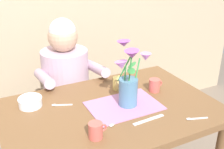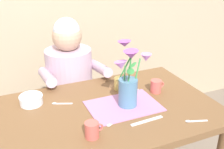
{
  "view_description": "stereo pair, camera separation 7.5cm",
  "coord_description": "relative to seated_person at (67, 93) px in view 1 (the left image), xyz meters",
  "views": [
    {
      "loc": [
        -0.6,
        -1.21,
        1.55
      ],
      "look_at": [
        0.03,
        0.05,
        0.92
      ],
      "focal_mm": 44.29,
      "sensor_mm": 36.0,
      "label": 1
    },
    {
      "loc": [
        -0.53,
        -1.24,
        1.55
      ],
      "look_at": [
        0.03,
        0.05,
        0.92
      ],
      "focal_mm": 44.29,
      "sensor_mm": 36.0,
      "label": 2
    }
  ],
  "objects": [
    {
      "name": "dinner_knife",
      "position": [
        0.19,
        -0.82,
        0.18
      ],
      "size": [
        0.19,
        0.03,
        0.0
      ],
      "primitive_type": "cube",
      "rotation": [
        0.0,
        0.0,
        0.05
      ],
      "color": "silver",
      "rests_on": "dining_table"
    },
    {
      "name": "spoon_2",
      "position": [
        -0.19,
        -0.46,
        0.18
      ],
      "size": [
        0.12,
        0.06,
        0.01
      ],
      "color": "silver",
      "rests_on": "dining_table"
    },
    {
      "name": "seated_person",
      "position": [
        0.0,
        0.0,
        0.0
      ],
      "size": [
        0.45,
        0.47,
        1.14
      ],
      "rotation": [
        0.0,
        0.0,
        0.01
      ],
      "color": "#4C4C56",
      "rests_on": "ground_plane"
    },
    {
      "name": "flower_vase",
      "position": [
        0.17,
        -0.63,
        0.33
      ],
      "size": [
        0.24,
        0.26,
        0.36
      ],
      "color": "teal",
      "rests_on": "dining_table"
    },
    {
      "name": "dining_table",
      "position": [
        0.07,
        -0.62,
        0.08
      ],
      "size": [
        1.2,
        0.8,
        0.74
      ],
      "color": "brown",
      "rests_on": "ground_plane"
    },
    {
      "name": "spoon_3",
      "position": [
        0.01,
        -0.77,
        0.18
      ],
      "size": [
        0.12,
        0.06,
        0.01
      ],
      "color": "silver",
      "rests_on": "dining_table"
    },
    {
      "name": "tea_cup",
      "position": [
        -0.12,
        -0.83,
        0.22
      ],
      "size": [
        0.09,
        0.07,
        0.08
      ],
      "color": "#CC564C",
      "rests_on": "dining_table"
    },
    {
      "name": "spoon_1",
      "position": [
        0.25,
        -0.52,
        0.18
      ],
      "size": [
        0.11,
        0.07,
        0.01
      ],
      "color": "silver",
      "rests_on": "dining_table"
    },
    {
      "name": "ceramic_bowl",
      "position": [
        -0.33,
        -0.39,
        0.21
      ],
      "size": [
        0.14,
        0.14,
        0.06
      ],
      "color": "white",
      "rests_on": "dining_table"
    },
    {
      "name": "ceramic_mug",
      "position": [
        0.21,
        -0.43,
        0.22
      ],
      "size": [
        0.09,
        0.07,
        0.08
      ],
      "color": "#E5C666",
      "rests_on": "dining_table"
    },
    {
      "name": "coffee_cup",
      "position": [
        0.41,
        -0.55,
        0.22
      ],
      "size": [
        0.09,
        0.07,
        0.08
      ],
      "color": "#CC564C",
      "rests_on": "dining_table"
    },
    {
      "name": "striped_placemat",
      "position": [
        0.14,
        -0.63,
        0.18
      ],
      "size": [
        0.4,
        0.28,
        0.0
      ],
      "primitive_type": "cube",
      "color": "#B275A3",
      "rests_on": "dining_table"
    },
    {
      "name": "spoon_4",
      "position": [
        0.4,
        -0.91,
        0.18
      ],
      "size": [
        0.12,
        0.05,
        0.01
      ],
      "color": "silver",
      "rests_on": "dining_table"
    }
  ]
}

